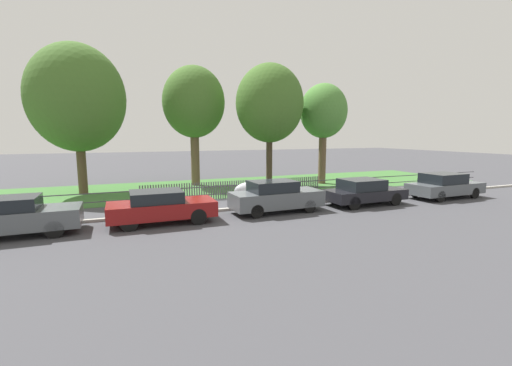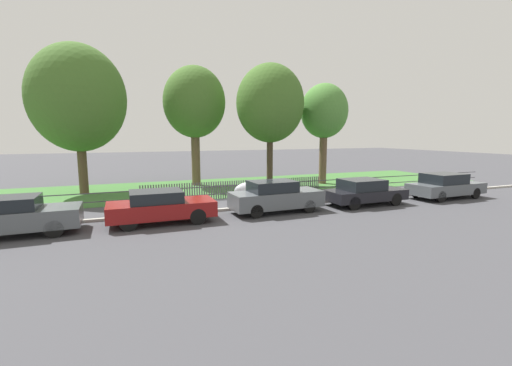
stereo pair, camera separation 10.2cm
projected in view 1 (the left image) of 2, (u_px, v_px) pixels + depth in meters
The scene contains 14 objects.
ground_plane at pixel (258, 208), 16.77m from camera, with size 120.00×120.00×0.00m, color #424247.
kerb_stone at pixel (257, 207), 16.86m from camera, with size 38.98×0.20×0.12m, color #B2ADA3.
grass_strip at pixel (218, 187), 23.59m from camera, with size 38.98×8.58×0.01m, color #3D7033.
park_fence at pixel (238, 189), 19.59m from camera, with size 38.98×0.05×1.00m.
parked_car_silver_hatchback at pixel (12, 216), 12.06m from camera, with size 4.35×1.79×1.42m.
parked_car_black_saloon at pixel (161, 206), 13.90m from camera, with size 4.23×1.76×1.35m.
parked_car_navy_estate at pixel (276, 196), 15.86m from camera, with size 4.36×1.77×1.48m.
parked_car_red_compact at pixel (364, 192), 17.58m from camera, with size 4.21×1.89×1.34m.
parked_car_white_van at pixel (444, 185), 19.47m from camera, with size 4.52×1.94×1.42m.
covered_motorcycle at pixel (250, 190), 18.02m from camera, with size 1.81×0.94×1.12m.
tree_nearest_kerb at pixel (77, 98), 20.08m from camera, with size 5.47×5.47×8.87m.
tree_behind_motorcycle at pixel (194, 103), 23.73m from camera, with size 4.29×4.29×8.30m.
tree_mid_park at pixel (270, 104), 23.13m from camera, with size 4.59×4.59×8.33m.
tree_far_left at pixel (323, 112), 24.67m from camera, with size 3.39×3.39×7.24m.
Camera 1 is at (-6.18, -15.23, 3.59)m, focal length 24.00 mm.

